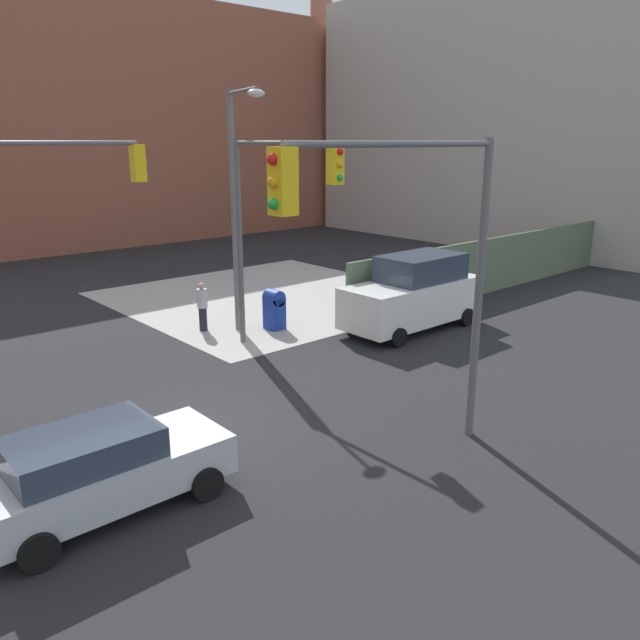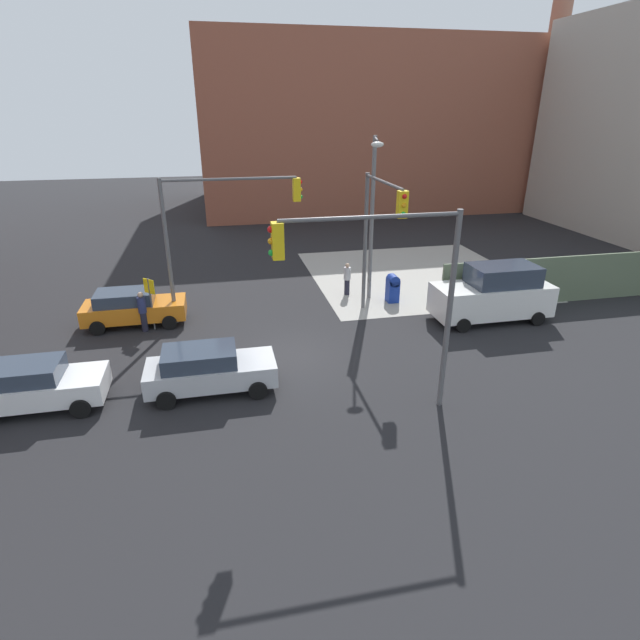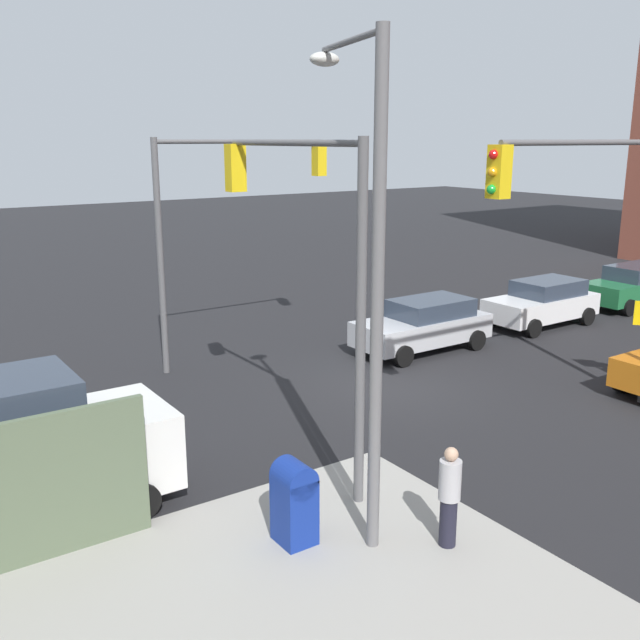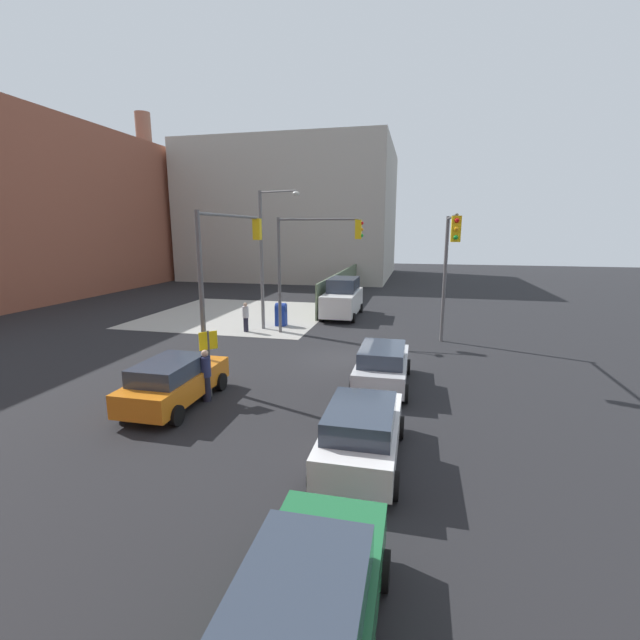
% 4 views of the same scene
% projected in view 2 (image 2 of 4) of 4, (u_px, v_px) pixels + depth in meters
% --- Properties ---
extents(ground_plane, '(120.00, 120.00, 0.00)m').
position_uv_depth(ground_plane, '(287.00, 357.00, 19.93)').
color(ground_plane, black).
extents(sidewalk_corner, '(12.00, 12.00, 0.01)m').
position_uv_depth(sidewalk_corner, '(414.00, 275.00, 29.75)').
color(sidewalk_corner, '#9E9B93').
rests_on(sidewalk_corner, ground).
extents(construction_fence, '(21.30, 0.12, 2.40)m').
position_uv_depth(construction_fence, '(632.00, 274.00, 25.91)').
color(construction_fence, '#56664C').
rests_on(construction_fence, ground).
extents(building_warehouse_north, '(32.00, 18.00, 14.99)m').
position_uv_depth(building_warehouse_north, '(363.00, 126.00, 50.09)').
color(building_warehouse_north, '#93513D').
rests_on(building_warehouse_north, ground).
extents(smokestack, '(1.80, 1.80, 19.69)m').
position_uv_depth(smokestack, '(547.00, 101.00, 48.93)').
color(smokestack, brown).
rests_on(smokestack, ground).
extents(traffic_signal_nw_corner, '(6.12, 0.36, 6.50)m').
position_uv_depth(traffic_signal_nw_corner, '(220.00, 220.00, 21.75)').
color(traffic_signal_nw_corner, '#59595B').
rests_on(traffic_signal_nw_corner, ground).
extents(traffic_signal_se_corner, '(5.63, 0.36, 6.50)m').
position_uv_depth(traffic_signal_se_corner, '(385.00, 276.00, 14.52)').
color(traffic_signal_se_corner, '#59595B').
rests_on(traffic_signal_se_corner, ground).
extents(traffic_signal_ne_corner, '(0.36, 4.81, 6.50)m').
position_uv_depth(traffic_signal_ne_corner, '(378.00, 223.00, 21.42)').
color(traffic_signal_ne_corner, '#59595B').
rests_on(traffic_signal_ne_corner, ground).
extents(street_lamp_corner, '(1.01, 2.59, 8.00)m').
position_uv_depth(street_lamp_corner, '(373.00, 209.00, 23.97)').
color(street_lamp_corner, slate).
rests_on(street_lamp_corner, ground).
extents(warning_sign_two_way, '(0.48, 0.48, 2.40)m').
position_uv_depth(warning_sign_two_way, '(150.00, 295.00, 21.73)').
color(warning_sign_two_way, '#4C4C4C').
rests_on(warning_sign_two_way, ground).
extents(mailbox_blue, '(0.56, 0.64, 1.43)m').
position_uv_depth(mailbox_blue, '(393.00, 287.00, 25.32)').
color(mailbox_blue, navy).
rests_on(mailbox_blue, ground).
extents(hatchback_silver, '(4.42, 2.02, 1.62)m').
position_uv_depth(hatchback_silver, '(209.00, 369.00, 17.24)').
color(hatchback_silver, '#B7BABF').
rests_on(hatchback_silver, ground).
extents(hatchback_white, '(4.27, 2.02, 1.62)m').
position_uv_depth(hatchback_white, '(33.00, 385.00, 16.22)').
color(hatchback_white, white).
rests_on(hatchback_white, ground).
extents(sedan_orange, '(4.46, 2.02, 1.62)m').
position_uv_depth(sedan_orange, '(133.00, 307.00, 22.61)').
color(sedan_orange, orange).
rests_on(sedan_orange, ground).
extents(van_white_delivery, '(5.40, 2.32, 2.62)m').
position_uv_depth(van_white_delivery, '(494.00, 294.00, 22.95)').
color(van_white_delivery, white).
rests_on(van_white_delivery, ground).
extents(pedestrian_crossing, '(0.36, 0.36, 1.83)m').
position_uv_depth(pedestrian_crossing, '(143.00, 311.00, 21.87)').
color(pedestrian_crossing, navy).
rests_on(pedestrian_crossing, ground).
extents(pedestrian_waiting, '(0.36, 0.36, 1.73)m').
position_uv_depth(pedestrian_waiting, '(347.00, 278.00, 26.24)').
color(pedestrian_waiting, '#B2B2B7').
rests_on(pedestrian_waiting, ground).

